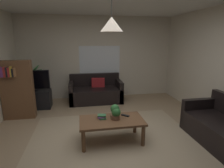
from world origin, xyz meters
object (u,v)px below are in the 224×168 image
at_px(potted_plant_on_table, 115,112).
at_px(potted_palm_corner, 31,83).
at_px(remote_on_table_0, 116,116).
at_px(book_on_table_2, 102,115).
at_px(tv, 32,81).
at_px(pendant_lamp, 112,24).
at_px(tv_stand, 34,99).
at_px(book_on_table_1, 101,117).
at_px(remote_on_table_1, 125,115).
at_px(bookshelf_corner, 17,89).
at_px(book_on_table_0, 102,118).
at_px(couch_under_window, 96,93).
at_px(couch_right_side, 223,129).
at_px(coffee_table, 112,123).

bearing_deg(potted_plant_on_table, potted_palm_corner, 129.75).
bearing_deg(remote_on_table_0, book_on_table_2, -32.67).
relative_size(potted_plant_on_table, tv, 0.30).
bearing_deg(pendant_lamp, tv, 131.85).
xyz_separation_m(potted_plant_on_table, tv_stand, (-1.89, 2.03, -0.32)).
bearing_deg(tv_stand, book_on_table_1, -50.49).
bearing_deg(remote_on_table_1, potted_plant_on_table, 154.86).
xyz_separation_m(tv_stand, potted_palm_corner, (-0.15, 0.43, 0.36)).
xyz_separation_m(potted_palm_corner, bookshelf_corner, (-0.04, -1.07, 0.11)).
distance_m(book_on_table_0, remote_on_table_0, 0.26).
height_order(book_on_table_1, bookshelf_corner, bookshelf_corner).
relative_size(book_on_table_1, remote_on_table_0, 0.84).
relative_size(remote_on_table_0, potted_plant_on_table, 0.59).
bearing_deg(bookshelf_corner, couch_under_window, 25.66).
relative_size(book_on_table_0, potted_palm_corner, 0.10).
distance_m(remote_on_table_1, potted_plant_on_table, 0.26).
relative_size(tv_stand, bookshelf_corner, 0.64).
xyz_separation_m(tv, pendant_lamp, (1.82, -2.03, 1.30)).
distance_m(couch_right_side, book_on_table_1, 2.23).
bearing_deg(bookshelf_corner, book_on_table_0, -36.18).
bearing_deg(pendant_lamp, bookshelf_corner, 144.75).
height_order(coffee_table, tv, tv).
bearing_deg(tv, potted_plant_on_table, -46.66).
distance_m(book_on_table_2, potted_palm_corner, 3.01).
xyz_separation_m(couch_right_side, coffee_table, (-1.99, 0.40, 0.09)).
relative_size(book_on_table_0, tv, 0.13).
bearing_deg(potted_palm_corner, book_on_table_0, -53.16).
bearing_deg(bookshelf_corner, coffee_table, -35.25).
bearing_deg(coffee_table, couch_under_window, 92.16).
height_order(tv, potted_palm_corner, potted_palm_corner).
bearing_deg(tv, couch_right_side, -32.54).
xyz_separation_m(book_on_table_0, tv, (-1.66, 1.96, 0.34)).
distance_m(couch_under_window, tv, 1.83).
relative_size(remote_on_table_0, remote_on_table_1, 1.00).
distance_m(couch_under_window, book_on_table_2, 2.28).
distance_m(book_on_table_1, remote_on_table_0, 0.28).
height_order(couch_under_window, book_on_table_2, couch_under_window).
xyz_separation_m(tv_stand, tv, (0.00, -0.02, 0.54)).
distance_m(remote_on_table_1, bookshelf_corner, 2.65).
relative_size(book_on_table_1, book_on_table_2, 0.88).
relative_size(couch_right_side, bookshelf_corner, 1.00).
distance_m(book_on_table_1, bookshelf_corner, 2.29).
bearing_deg(book_on_table_0, couch_right_side, -12.29).
bearing_deg(remote_on_table_1, book_on_table_1, 137.07).
xyz_separation_m(book_on_table_0, pendant_lamp, (0.16, -0.07, 1.65)).
relative_size(book_on_table_2, potted_palm_corner, 0.12).
bearing_deg(potted_plant_on_table, book_on_table_0, 169.55).
bearing_deg(book_on_table_0, potted_plant_on_table, -10.45).
relative_size(remote_on_table_1, bookshelf_corner, 0.11).
bearing_deg(coffee_table, remote_on_table_1, 23.19).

